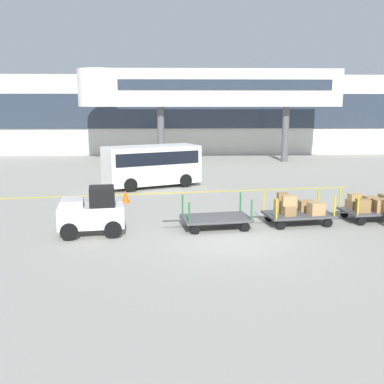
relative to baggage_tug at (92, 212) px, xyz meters
name	(u,v)px	position (x,y,z in m)	size (l,w,h in m)	color
ground_plane	(231,240)	(4.46, -0.79, -0.75)	(120.00, 120.00, 0.00)	#9E9B91
apron_lead_line	(135,194)	(0.83, 6.91, -0.75)	(21.57, 0.20, 0.01)	yellow
terminal_building	(195,115)	(4.46, 25.19, 2.52)	(58.85, 2.51, 6.53)	silver
jet_bridge	(200,89)	(4.57, 19.20, 4.50)	(18.63, 3.00, 6.60)	silver
baggage_tug	(92,212)	(0.00, 0.00, 0.00)	(2.24, 1.50, 1.58)	white
baggage_cart_lead	(216,219)	(4.11, 0.63, -0.41)	(3.08, 1.73, 1.10)	#4C4C4F
baggage_cart_middle	(298,210)	(7.07, 1.10, -0.23)	(3.08, 1.73, 1.10)	#4C4C4F
baggage_cart_tail	(373,206)	(9.98, 1.57, -0.23)	(3.08, 1.73, 1.10)	#4C4C4F
shuttle_van	(152,163)	(1.53, 8.96, 0.48)	(5.16, 3.73, 2.10)	white
safety_cone_near	(126,196)	(0.57, 5.00, -0.48)	(0.36, 0.36, 0.55)	#EA590F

